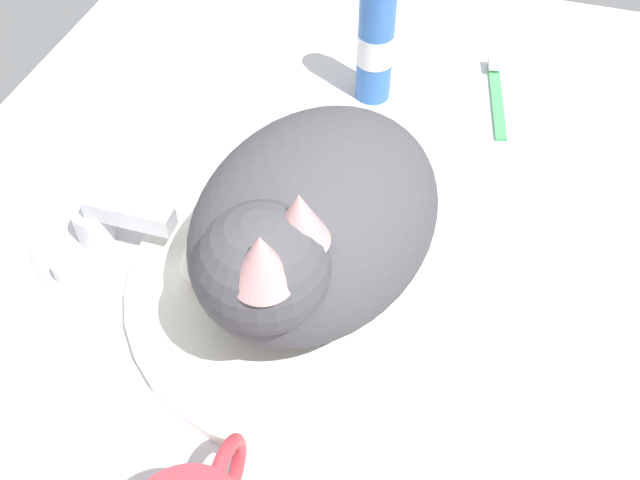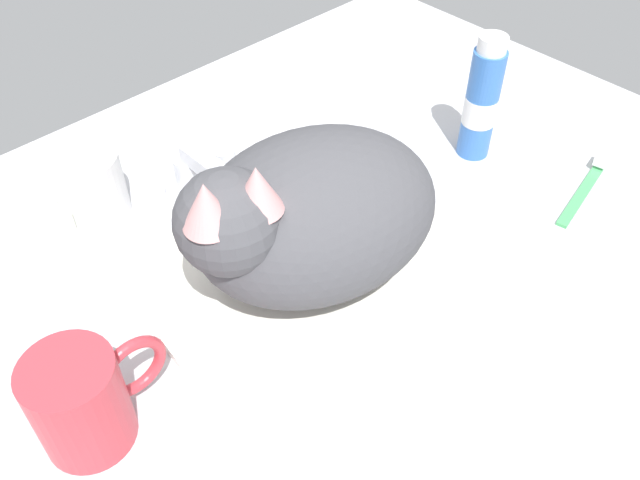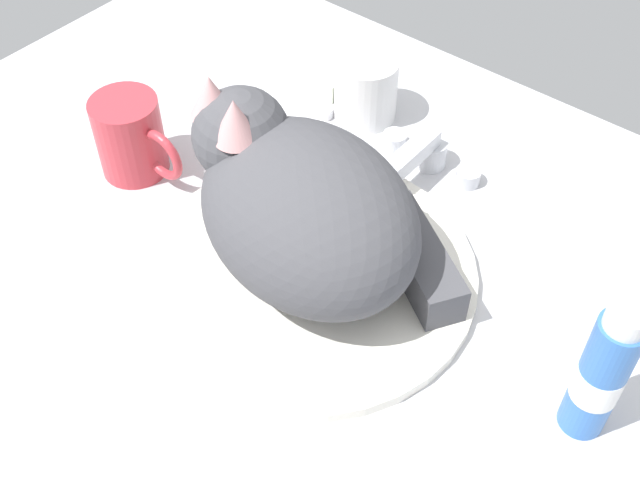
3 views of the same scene
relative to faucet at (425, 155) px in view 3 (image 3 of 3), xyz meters
The scene contains 9 objects.
ground_plane 20.42cm from the faucet, 90.00° to the right, with size 110.00×82.50×3.00cm, color silver.
sink_basin 20.14cm from the faucet, 90.00° to the right, with size 33.04×33.04×1.18cm, color white.
faucet is the anchor object (origin of this frame).
cat 20.85cm from the faucet, 92.94° to the right, with size 29.97×23.56×17.58cm.
coffee_mug 32.35cm from the faucet, 140.88° to the right, with size 11.69×7.42×9.17cm.
rinse_cup 11.71cm from the faucet, 161.59° to the left, with size 7.42×7.42×7.81cm.
soap_dish 18.52cm from the faucet, behind, with size 9.00×6.40×1.20cm, color white.
soap_bar 18.44cm from the faucet, behind, with size 6.95×4.09×2.37cm, color silver.
toothpaste_bottle 33.84cm from the faucet, 32.49° to the right, with size 3.92×3.92×15.37cm.
Camera 3 is at (32.70, -38.62, 60.10)cm, focal length 44.38 mm.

